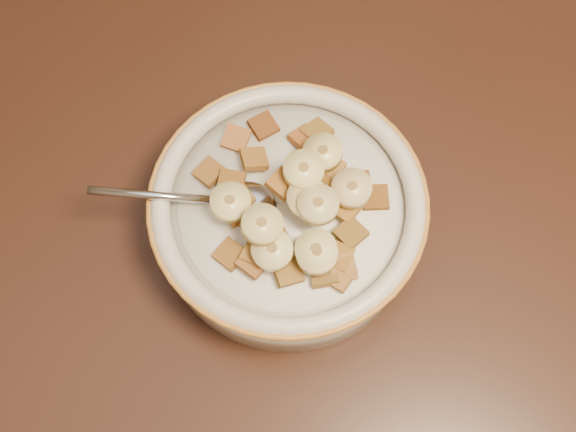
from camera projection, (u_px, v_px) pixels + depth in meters
floor at (301, 409)px, 1.33m from camera, size 4.00×4.50×0.10m
table at (317, 267)px, 0.62m from camera, size 1.42×0.94×0.04m
cereal_bowl at (288, 218)px, 0.59m from camera, size 0.21×0.21×0.05m
milk at (288, 206)px, 0.57m from camera, size 0.17×0.17×0.00m
spoon at (245, 203)px, 0.56m from camera, size 0.06×0.06×0.01m
cereal_square_0 at (254, 262)px, 0.54m from camera, size 0.02×0.02×0.01m
cereal_square_1 at (318, 183)px, 0.56m from camera, size 0.02×0.02×0.01m
cereal_square_2 at (358, 183)px, 0.57m from camera, size 0.03×0.03×0.01m
cereal_square_3 at (349, 191)px, 0.56m from camera, size 0.03×0.03×0.01m
cereal_square_4 at (228, 199)px, 0.55m from camera, size 0.02×0.02×0.01m
cereal_square_5 at (338, 256)px, 0.54m from camera, size 0.03×0.03×0.01m
cereal_square_6 at (339, 275)px, 0.54m from camera, size 0.03×0.03×0.01m
cereal_square_7 at (304, 138)px, 0.58m from camera, size 0.02×0.02×0.01m
cereal_square_8 at (238, 198)px, 0.56m from camera, size 0.02×0.02×0.01m
cereal_square_9 at (240, 212)px, 0.55m from camera, size 0.03×0.03×0.01m
cereal_square_10 at (351, 233)px, 0.54m from camera, size 0.02×0.02×0.01m
cereal_square_11 at (236, 138)px, 0.58m from camera, size 0.03×0.03×0.01m
cereal_square_12 at (237, 212)px, 0.55m from camera, size 0.02×0.02×0.01m
cereal_square_13 at (230, 254)px, 0.54m from camera, size 0.02×0.02×0.01m
cereal_square_14 at (209, 172)px, 0.57m from camera, size 0.02×0.02×0.01m
cereal_square_15 at (257, 253)px, 0.54m from camera, size 0.03×0.03×0.01m
cereal_square_16 at (254, 159)px, 0.57m from camera, size 0.03×0.03×0.01m
cereal_square_17 at (342, 268)px, 0.54m from camera, size 0.03×0.03×0.01m
cereal_square_18 at (271, 231)px, 0.54m from camera, size 0.02×0.02×0.01m
cereal_square_19 at (263, 126)px, 0.59m from camera, size 0.02×0.02×0.01m
cereal_square_20 at (283, 184)px, 0.54m from camera, size 0.02×0.03×0.01m
cereal_square_21 at (325, 274)px, 0.54m from camera, size 0.03×0.03×0.01m
cereal_square_22 at (346, 207)px, 0.55m from camera, size 0.02×0.02×0.01m
cereal_square_23 at (329, 168)px, 0.57m from camera, size 0.03×0.03×0.01m
cereal_square_24 at (317, 132)px, 0.58m from camera, size 0.02×0.02×0.01m
cereal_square_25 at (375, 197)px, 0.56m from camera, size 0.03×0.03×0.01m
cereal_square_26 at (288, 272)px, 0.53m from camera, size 0.03×0.03×0.01m
cereal_square_27 at (317, 248)px, 0.54m from camera, size 0.03×0.03×0.01m
cereal_square_28 at (309, 182)px, 0.55m from camera, size 0.03×0.03×0.01m
cereal_square_29 at (320, 148)px, 0.58m from camera, size 0.02×0.02×0.01m
cereal_square_30 at (231, 183)px, 0.56m from camera, size 0.03×0.03×0.01m
banana_slice_0 at (230, 202)px, 0.54m from camera, size 0.04×0.04×0.01m
banana_slice_1 at (352, 188)px, 0.55m from camera, size 0.04×0.04×0.01m
banana_slice_2 at (304, 170)px, 0.54m from camera, size 0.04×0.04×0.01m
banana_slice_3 at (323, 152)px, 0.56m from camera, size 0.04×0.04×0.01m
banana_slice_4 at (316, 250)px, 0.53m from camera, size 0.04×0.04×0.01m
banana_slice_5 at (318, 205)px, 0.53m from camera, size 0.04×0.04×0.01m
banana_slice_6 at (307, 198)px, 0.53m from camera, size 0.04×0.04×0.01m
banana_slice_7 at (317, 254)px, 0.53m from camera, size 0.04×0.04×0.01m
banana_slice_8 at (262, 225)px, 0.53m from camera, size 0.03×0.03×0.02m
banana_slice_9 at (272, 250)px, 0.53m from camera, size 0.04×0.04×0.01m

